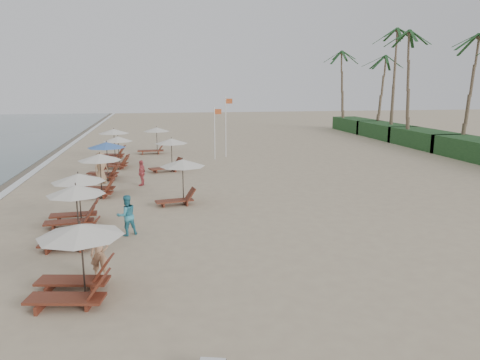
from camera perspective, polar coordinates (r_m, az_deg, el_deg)
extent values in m
plane|color=tan|center=(18.23, -0.72, -6.79)|extent=(160.00, 160.00, 0.00)
cube|color=white|center=(28.86, -26.90, -1.06)|extent=(0.50, 140.00, 0.02)
cube|color=#193D1C|center=(40.49, 27.69, 3.38)|extent=(3.20, 8.00, 1.60)
cube|color=#193D1C|center=(46.56, 22.06, 4.81)|extent=(3.20, 8.00, 1.60)
cube|color=#193D1C|center=(53.01, 17.74, 5.88)|extent=(3.20, 8.00, 1.60)
cube|color=#193D1C|center=(59.70, 14.36, 6.68)|extent=(3.20, 8.00, 1.60)
cylinder|color=brown|center=(43.51, 26.33, 9.45)|extent=(0.36, 0.36, 9.80)
cylinder|color=brown|center=(46.84, 20.75, 10.48)|extent=(0.36, 0.36, 10.60)
cylinder|color=brown|center=(51.80, 18.66, 11.13)|extent=(0.36, 0.36, 11.40)
cylinder|color=brown|center=(56.83, 16.83, 10.05)|extent=(0.36, 0.36, 9.00)
cylinder|color=brown|center=(60.77, 13.06, 10.71)|extent=(0.36, 0.36, 9.80)
cylinder|color=black|center=(13.46, -19.05, -9.71)|extent=(0.05, 0.05, 2.06)
cone|color=silver|center=(13.16, -19.32, -5.93)|extent=(2.34, 2.34, 0.35)
cylinder|color=black|center=(17.71, -19.62, -4.32)|extent=(0.05, 0.05, 2.21)
cone|color=silver|center=(17.47, -19.85, -1.16)|extent=(2.10, 2.10, 0.35)
cylinder|color=black|center=(20.45, -19.40, -2.34)|extent=(0.05, 0.05, 2.10)
cone|color=silver|center=(20.25, -19.58, 0.27)|extent=(2.23, 2.23, 0.35)
cylinder|color=black|center=(25.34, -17.01, 0.55)|extent=(0.05, 0.05, 2.17)
cone|color=silver|center=(25.18, -17.15, 2.75)|extent=(2.28, 2.28, 0.35)
cylinder|color=black|center=(29.77, -16.24, 2.30)|extent=(0.05, 0.05, 2.24)
cone|color=#3D6AB6|center=(29.63, -16.35, 4.24)|extent=(2.37, 2.37, 0.35)
cylinder|color=black|center=(33.46, -14.93, 3.32)|extent=(0.05, 0.05, 2.17)
cone|color=silver|center=(33.33, -15.02, 4.99)|extent=(2.04, 2.04, 0.35)
cylinder|color=black|center=(37.40, -15.43, 4.28)|extent=(0.05, 0.05, 2.32)
cone|color=silver|center=(37.29, -15.52, 5.90)|extent=(2.38, 2.38, 0.35)
cylinder|color=black|center=(22.78, -7.14, -0.27)|extent=(0.05, 0.05, 2.15)
cone|color=silver|center=(22.60, -7.20, 2.15)|extent=(2.24, 2.24, 0.35)
cylinder|color=black|center=(31.61, -8.53, 3.09)|extent=(0.05, 0.05, 2.15)
cone|color=silver|center=(31.48, -8.59, 4.85)|extent=(2.24, 2.24, 0.35)
cylinder|color=black|center=(39.98, -10.35, 4.86)|extent=(0.05, 0.05, 2.15)
cone|color=silver|center=(39.87, -10.40, 6.25)|extent=(2.24, 2.24, 0.35)
imported|color=tan|center=(14.67, -17.16, -8.91)|extent=(0.57, 0.38, 1.53)
imported|color=teal|center=(18.43, -13.99, -4.30)|extent=(0.97, 0.88, 1.62)
imported|color=#C54E54|center=(27.25, -12.19, 0.88)|extent=(0.64, 0.96, 1.52)
imported|color=#A07A57|center=(28.48, -16.99, 1.48)|extent=(1.09, 1.07, 1.89)
cylinder|color=silver|center=(35.89, -3.20, 5.86)|extent=(0.08, 0.08, 4.15)
cube|color=#B84E22|center=(35.79, -2.78, 8.54)|extent=(0.55, 0.02, 0.40)
cylinder|color=silver|center=(37.14, -1.80, 6.66)|extent=(0.08, 0.08, 4.91)
cube|color=#B84E22|center=(37.05, -1.39, 9.84)|extent=(0.55, 0.02, 0.40)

